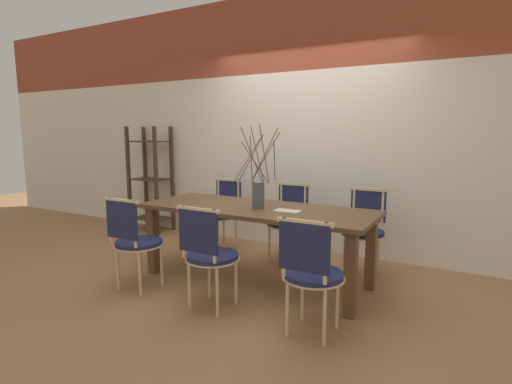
# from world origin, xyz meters

# --- Properties ---
(ground_plane) EXTENTS (16.00, 16.00, 0.00)m
(ground_plane) POSITION_xyz_m (0.00, 0.00, 0.00)
(ground_plane) COLOR #9E7047
(wall_rear) EXTENTS (12.00, 0.06, 3.20)m
(wall_rear) POSITION_xyz_m (0.00, 1.31, 1.60)
(wall_rear) COLOR silver
(wall_rear) RESTS_ON ground_plane
(dining_table) EXTENTS (2.32, 0.89, 0.75)m
(dining_table) POSITION_xyz_m (0.00, 0.00, 0.65)
(dining_table) COLOR brown
(dining_table) RESTS_ON ground_plane
(chair_near_leftend) EXTENTS (0.46, 0.46, 0.89)m
(chair_near_leftend) POSITION_xyz_m (-0.87, -0.76, 0.49)
(chair_near_leftend) COLOR #1E234C
(chair_near_leftend) RESTS_ON ground_plane
(chair_near_left) EXTENTS (0.46, 0.46, 0.89)m
(chair_near_left) POSITION_xyz_m (-0.02, -0.76, 0.49)
(chair_near_left) COLOR #1E234C
(chair_near_left) RESTS_ON ground_plane
(chair_near_center) EXTENTS (0.46, 0.46, 0.89)m
(chair_near_center) POSITION_xyz_m (0.88, -0.76, 0.49)
(chair_near_center) COLOR #1E234C
(chair_near_center) RESTS_ON ground_plane
(chair_far_leftend) EXTENTS (0.46, 0.46, 0.89)m
(chair_far_leftend) POSITION_xyz_m (-0.91, 0.76, 0.49)
(chair_far_leftend) COLOR #1E234C
(chair_far_leftend) RESTS_ON ground_plane
(chair_far_left) EXTENTS (0.46, 0.46, 0.89)m
(chair_far_left) POSITION_xyz_m (-0.00, 0.76, 0.49)
(chair_far_left) COLOR #1E234C
(chair_far_left) RESTS_ON ground_plane
(chair_far_center) EXTENTS (0.46, 0.46, 0.89)m
(chair_far_center) POSITION_xyz_m (0.88, 0.76, 0.49)
(chair_far_center) COLOR #1E234C
(chair_far_center) RESTS_ON ground_plane
(vase_centerpiece) EXTENTS (0.44, 0.39, 0.81)m
(vase_centerpiece) POSITION_xyz_m (0.05, -0.04, 0.91)
(vase_centerpiece) COLOR #4C5156
(vase_centerpiece) RESTS_ON dining_table
(book_stack) EXTENTS (0.24, 0.14, 0.02)m
(book_stack) POSITION_xyz_m (0.38, -0.07, 0.76)
(book_stack) COLOR beige
(book_stack) RESTS_ON dining_table
(shelving_rack) EXTENTS (0.59, 0.39, 1.57)m
(shelving_rack) POSITION_xyz_m (-2.40, 1.05, 0.78)
(shelving_rack) COLOR #422D1E
(shelving_rack) RESTS_ON ground_plane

